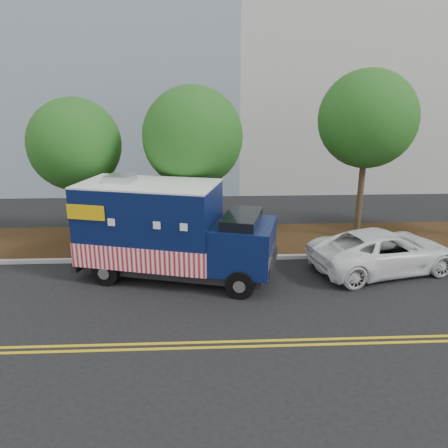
{
  "coord_description": "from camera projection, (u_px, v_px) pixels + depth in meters",
  "views": [
    {
      "loc": [
        -0.23,
        -14.63,
        6.49
      ],
      "look_at": [
        0.49,
        0.6,
        1.73
      ],
      "focal_mm": 35.0,
      "sensor_mm": 36.0,
      "label": 1
    }
  ],
  "objects": [
    {
      "name": "tree_a",
      "position": [
        75.0,
        145.0,
        17.62
      ],
      "size": [
        3.73,
        3.73,
        6.17
      ],
      "color": "#38281C",
      "rests_on": "ground"
    },
    {
      "name": "sign_post",
      "position": [
        187.0,
        228.0,
        17.3
      ],
      "size": [
        0.06,
        0.06,
        2.4
      ],
      "primitive_type": "cube",
      "color": "#473828",
      "rests_on": "ground"
    },
    {
      "name": "food_truck",
      "position": [
        167.0,
        233.0,
        15.27
      ],
      "size": [
        7.28,
        4.19,
        3.63
      ],
      "rotation": [
        0.0,
        0.0,
        -0.26
      ],
      "color": "black",
      "rests_on": "ground"
    },
    {
      "name": "tree_c",
      "position": [
        367.0,
        119.0,
        17.82
      ],
      "size": [
        4.01,
        4.01,
        7.28
      ],
      "color": "#38281C",
      "rests_on": "ground"
    },
    {
      "name": "centerline_near",
      "position": [
        215.0,
        342.0,
        11.64
      ],
      "size": [
        120.0,
        0.1,
        0.01
      ],
      "primitive_type": "cube",
      "color": "gold",
      "rests_on": "ground"
    },
    {
      "name": "white_car",
      "position": [
        384.0,
        251.0,
        16.04
      ],
      "size": [
        5.97,
        3.8,
        1.53
      ],
      "primitive_type": "imported",
      "rotation": [
        0.0,
        0.0,
        1.81
      ],
      "color": "white",
      "rests_on": "ground"
    },
    {
      "name": "centerline_far",
      "position": [
        215.0,
        347.0,
        11.41
      ],
      "size": [
        120.0,
        0.1,
        0.01
      ],
      "primitive_type": "cube",
      "color": "gold",
      "rests_on": "ground"
    },
    {
      "name": "curb",
      "position": [
        211.0,
        258.0,
        17.2
      ],
      "size": [
        120.0,
        0.18,
        0.15
      ],
      "primitive_type": "cube",
      "color": "#9E9E99",
      "rests_on": "ground"
    },
    {
      "name": "mulch_strip",
      "position": [
        210.0,
        240.0,
        19.2
      ],
      "size": [
        120.0,
        4.0,
        0.15
      ],
      "primitive_type": "cube",
      "color": "black",
      "rests_on": "ground"
    },
    {
      "name": "tree_b",
      "position": [
        193.0,
        137.0,
        16.98
      ],
      "size": [
        3.93,
        3.93,
        6.64
      ],
      "color": "#38281C",
      "rests_on": "ground"
    },
    {
      "name": "ground",
      "position": [
        211.0,
        274.0,
        15.89
      ],
      "size": [
        120.0,
        120.0,
        0.0
      ],
      "primitive_type": "plane",
      "color": "black",
      "rests_on": "ground"
    }
  ]
}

